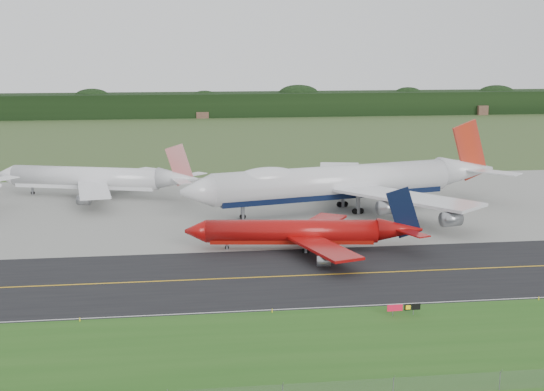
{
  "coord_description": "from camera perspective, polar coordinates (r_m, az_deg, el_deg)",
  "views": [
    {
      "loc": [
        -16.81,
        -121.06,
        37.3
      ],
      "look_at": [
        2.15,
        22.0,
        8.22
      ],
      "focal_mm": 50.0,
      "sensor_mm": 36.0,
      "label": 1
    }
  ],
  "objects": [
    {
      "name": "apron",
      "position": [
        176.85,
        -1.93,
        -0.79
      ],
      "size": [
        400.0,
        78.0,
        0.01
      ],
      "primitive_type": "cube",
      "color": "gray",
      "rests_on": "ground"
    },
    {
      "name": "jet_star_tail",
      "position": [
        191.21,
        -13.1,
        1.24
      ],
      "size": [
        51.16,
        41.74,
        13.76
      ],
      "color": "silver",
      "rests_on": "ground"
    },
    {
      "name": "edge_marker_right",
      "position": [
        119.63,
        19.45,
        -7.32
      ],
      "size": [
        0.16,
        0.16,
        0.5
      ],
      "primitive_type": "cylinder",
      "color": "yellow",
      "rests_on": "ground"
    },
    {
      "name": "jet_ba_747",
      "position": [
        170.95,
        5.44,
        1.02
      ],
      "size": [
        77.34,
        62.95,
        19.63
      ],
      "color": "silver",
      "rests_on": "ground"
    },
    {
      "name": "perimeter_fence",
      "position": [
        83.25,
        5.03,
        -14.43
      ],
      "size": [
        320.0,
        0.1,
        320.0
      ],
      "color": "slate",
      "rests_on": "ground"
    },
    {
      "name": "horizon_treeline",
      "position": [
        396.46,
        -5.13,
        6.74
      ],
      "size": [
        700.0,
        25.0,
        12.0
      ],
      "color": "black",
      "rests_on": "ground"
    },
    {
      "name": "edge_marker_left",
      "position": [
        107.97,
        -14.27,
        -9.04
      ],
      "size": [
        0.16,
        0.16,
        0.5
      ],
      "primitive_type": "cylinder",
      "color": "yellow",
      "rests_on": "ground"
    },
    {
      "name": "jet_red_737",
      "position": [
        139.09,
        2.49,
        -2.78
      ],
      "size": [
        43.77,
        35.41,
        11.82
      ],
      "color": "#960B0A",
      "rests_on": "ground"
    },
    {
      "name": "grass_verge",
      "position": [
        95.29,
        3.29,
        -11.67
      ],
      "size": [
        400.0,
        30.0,
        0.01
      ],
      "primitive_type": "cube",
      "color": "#245318",
      "rests_on": "ground"
    },
    {
      "name": "taxiway_centreline",
      "position": [
        123.99,
        0.6,
        -6.1
      ],
      "size": [
        400.0,
        0.4,
        0.0
      ],
      "primitive_type": "cube",
      "color": "gold",
      "rests_on": "taxiway"
    },
    {
      "name": "taxiway_edge_line",
      "position": [
        109.48,
        1.76,
        -8.52
      ],
      "size": [
        400.0,
        0.25,
        0.0
      ],
      "primitive_type": "cube",
      "color": "silver",
      "rests_on": "taxiway"
    },
    {
      "name": "edge_marker_center",
      "position": [
        107.99,
        0.01,
        -8.67
      ],
      "size": [
        0.16,
        0.16,
        0.5
      ],
      "primitive_type": "cylinder",
      "color": "yellow",
      "rests_on": "ground"
    },
    {
      "name": "ground",
      "position": [
        127.78,
        0.34,
        -5.58
      ],
      "size": [
        600.0,
        600.0,
        0.0
      ],
      "primitive_type": "plane",
      "color": "#364B23",
      "rests_on": "ground"
    },
    {
      "name": "taxiway",
      "position": [
        124.0,
        0.6,
        -6.11
      ],
      "size": [
        400.0,
        32.0,
        0.02
      ],
      "primitive_type": "cube",
      "color": "black",
      "rests_on": "ground"
    },
    {
      "name": "taxiway_sign",
      "position": [
        108.24,
        9.88,
        -8.31
      ],
      "size": [
        4.8,
        0.34,
        1.6
      ],
      "color": "slate",
      "rests_on": "ground"
    }
  ]
}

